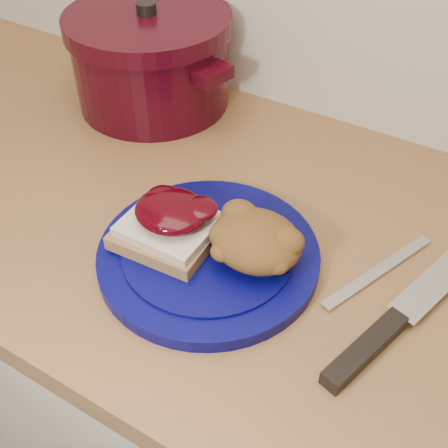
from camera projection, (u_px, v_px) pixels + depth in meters
The scene contains 8 objects.
base_cabinet at pixel (248, 412), 1.05m from camera, with size 4.00×0.60×0.86m, color beige.
plate at pixel (209, 255), 0.68m from camera, with size 0.27×0.27×0.02m, color #050550.
sandwich at pixel (169, 223), 0.67m from camera, with size 0.12×0.11×0.06m.
stuffing_mound at pixel (256, 241), 0.65m from camera, with size 0.11×0.10×0.06m, color brown.
chef_knife at pixel (390, 326), 0.61m from camera, with size 0.12×0.32×0.02m.
butter_knife at pixel (379, 271), 0.67m from camera, with size 0.18×0.01×0.00m, color silver.
dutch_oven at pixel (151, 59), 0.91m from camera, with size 0.32×0.31×0.17m.
pepper_grinder at pixel (106, 65), 0.93m from camera, with size 0.06×0.06×0.12m.
Camera 1 is at (0.23, 1.02, 1.40)m, focal length 45.00 mm.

